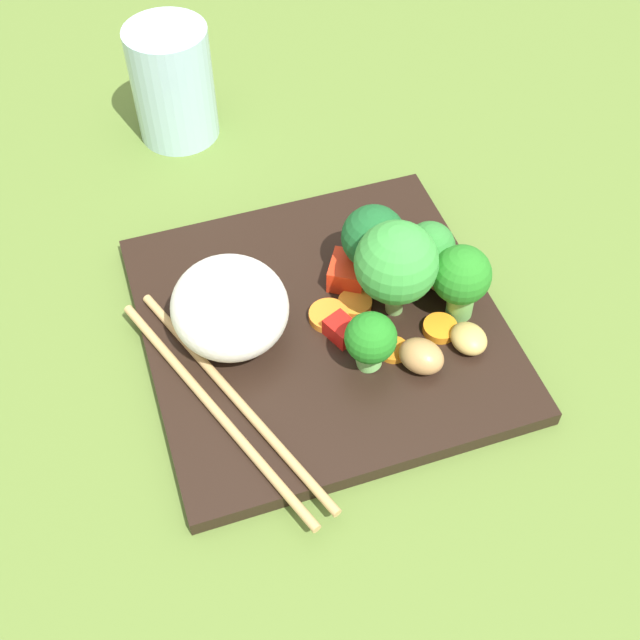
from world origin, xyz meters
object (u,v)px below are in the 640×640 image
object	(u,v)px
rice_mound	(230,307)
broccoli_floret_3	(461,278)
square_plate	(322,326)
carrot_slice_1	(327,312)
chopstick_pair	(223,402)
drinking_glass	(173,84)

from	to	relation	value
rice_mound	broccoli_floret_3	size ratio (longest dim) A/B	1.40
square_plate	rice_mound	distance (cm)	7.27
carrot_slice_1	chopstick_pair	bearing A→B (deg)	-61.00
square_plate	carrot_slice_1	bearing A→B (deg)	124.67
carrot_slice_1	drinking_glass	size ratio (longest dim) A/B	0.28
broccoli_floret_3	square_plate	bearing A→B (deg)	-103.69
rice_mound	chopstick_pair	xyz separation A→B (cm)	(5.37, -2.13, -2.67)
carrot_slice_1	drinking_glass	world-z (taller)	drinking_glass
chopstick_pair	drinking_glass	distance (cm)	30.58
broccoli_floret_3	drinking_glass	distance (cm)	31.07
broccoli_floret_3	chopstick_pair	size ratio (longest dim) A/B	0.28
broccoli_floret_3	drinking_glass	world-z (taller)	drinking_glass
square_plate	drinking_glass	bearing A→B (deg)	-169.95
carrot_slice_1	chopstick_pair	xyz separation A→B (cm)	(4.94, -8.90, 0.01)
square_plate	chopstick_pair	world-z (taller)	chopstick_pair
broccoli_floret_3	drinking_glass	xyz separation A→B (cm)	(-27.82, -13.82, 0.28)
square_plate	rice_mound	world-z (taller)	rice_mound
square_plate	carrot_slice_1	distance (cm)	1.13
drinking_glass	chopstick_pair	bearing A→B (deg)	-7.29
rice_mound	chopstick_pair	world-z (taller)	rice_mound
square_plate	broccoli_floret_3	world-z (taller)	broccoli_floret_3
square_plate	chopstick_pair	xyz separation A→B (cm)	(4.58, -8.39, 0.95)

